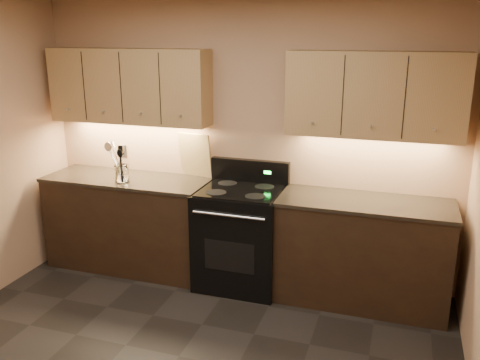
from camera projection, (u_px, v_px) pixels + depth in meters
name	position (u px, v px, depth m)	size (l,w,h in m)	color
wall_back	(243.00, 142.00, 4.79)	(4.00, 0.04, 2.60)	tan
counter_left	(130.00, 222.00, 5.08)	(1.62, 0.62, 0.93)	black
counter_right	(362.00, 252.00, 4.40)	(1.46, 0.62, 0.93)	black
stove	(241.00, 236.00, 4.71)	(0.76, 0.68, 1.14)	black
upper_cab_left	(129.00, 86.00, 4.84)	(1.60, 0.30, 0.70)	#A58452
upper_cab_right	(375.00, 95.00, 4.17)	(1.44, 0.30, 0.70)	#A58452
outlet_plate	(123.00, 151.00, 5.23)	(0.09, 0.01, 0.12)	#B2B5BA
utensil_crock	(122.00, 174.00, 4.80)	(0.14, 0.14, 0.16)	white
cutting_board	(195.00, 155.00, 4.94)	(0.34, 0.02, 0.44)	tan
wooden_spoon	(117.00, 164.00, 4.77)	(0.06, 0.06, 0.32)	tan
black_spoon	(122.00, 163.00, 4.79)	(0.06, 0.06, 0.32)	black
black_turner	(121.00, 163.00, 4.76)	(0.08, 0.08, 0.34)	black
steel_spatula	(123.00, 160.00, 4.77)	(0.08, 0.08, 0.39)	silver
steel_skimmer	(123.00, 161.00, 4.75)	(0.09, 0.09, 0.38)	silver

